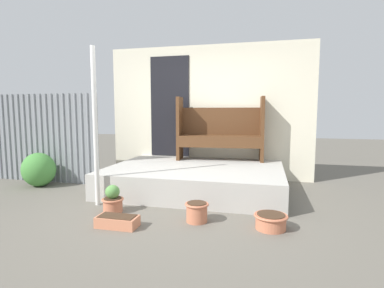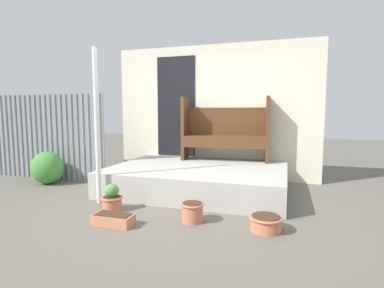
{
  "view_description": "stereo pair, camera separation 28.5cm",
  "coord_description": "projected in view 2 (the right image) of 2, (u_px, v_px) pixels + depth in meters",
  "views": [
    {
      "loc": [
        1.21,
        -3.77,
        1.31
      ],
      "look_at": [
        0.19,
        0.36,
        0.85
      ],
      "focal_mm": 28.0,
      "sensor_mm": 36.0,
      "label": 1
    },
    {
      "loc": [
        1.49,
        -3.7,
        1.31
      ],
      "look_at": [
        0.19,
        0.36,
        0.85
      ],
      "focal_mm": 28.0,
      "sensor_mm": 36.0,
      "label": 2
    }
  ],
  "objects": [
    {
      "name": "porch_slab",
      "position": [
        198.0,
        178.0,
        5.01
      ],
      "size": [
        2.84,
        2.05,
        0.4
      ],
      "color": "#B2AFA8",
      "rests_on": "ground_plane"
    },
    {
      "name": "house_wall",
      "position": [
        212.0,
        112.0,
        5.9
      ],
      "size": [
        4.04,
        0.08,
        2.6
      ],
      "color": "beige",
      "rests_on": "ground_plane"
    },
    {
      "name": "planter_box_rect",
      "position": [
        113.0,
        219.0,
        3.48
      ],
      "size": [
        0.47,
        0.23,
        0.13
      ],
      "color": "tan",
      "rests_on": "ground_plane"
    },
    {
      "name": "shrub_by_fence",
      "position": [
        47.0,
        168.0,
        5.44
      ],
      "size": [
        0.59,
        0.53,
        0.59
      ],
      "color": "#478C3D",
      "rests_on": "ground_plane"
    },
    {
      "name": "flower_pot_right",
      "position": [
        266.0,
        222.0,
        3.3
      ],
      "size": [
        0.38,
        0.38,
        0.17
      ],
      "color": "#C67251",
      "rests_on": "ground_plane"
    },
    {
      "name": "flower_pot_middle",
      "position": [
        192.0,
        211.0,
        3.57
      ],
      "size": [
        0.29,
        0.29,
        0.23
      ],
      "color": "#C67251",
      "rests_on": "ground_plane"
    },
    {
      "name": "ground_plane",
      "position": [
        171.0,
        208.0,
        4.09
      ],
      "size": [
        24.0,
        24.0,
        0.0
      ],
      "primitive_type": "plane",
      "color": "#666056"
    },
    {
      "name": "fence_corrugated",
      "position": [
        39.0,
        137.0,
        5.85
      ],
      "size": [
        2.93,
        0.05,
        1.64
      ],
      "color": "gray",
      "rests_on": "ground_plane"
    },
    {
      "name": "support_post",
      "position": [
        97.0,
        127.0,
        4.21
      ],
      "size": [
        0.07,
        0.07,
        2.19
      ],
      "color": "white",
      "rests_on": "ground_plane"
    },
    {
      "name": "flower_pot_left",
      "position": [
        112.0,
        199.0,
        3.98
      ],
      "size": [
        0.29,
        0.29,
        0.36
      ],
      "color": "#C67251",
      "rests_on": "ground_plane"
    },
    {
      "name": "bench",
      "position": [
        225.0,
        129.0,
        5.58
      ],
      "size": [
        1.62,
        0.52,
        1.18
      ],
      "rotation": [
        0.0,
        0.0,
        0.08
      ],
      "color": "#54331C",
      "rests_on": "porch_slab"
    }
  ]
}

